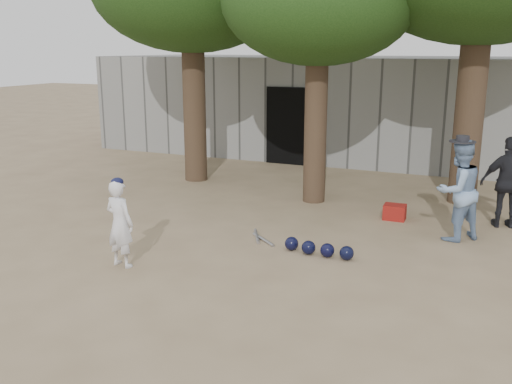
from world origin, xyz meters
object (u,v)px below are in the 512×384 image
at_px(boy_player, 120,224).
at_px(red_bag, 395,212).
at_px(spectator_dark, 509,182).
at_px(spectator_blue, 458,190).

bearing_deg(boy_player, red_bag, -121.56).
relative_size(spectator_dark, red_bag, 4.09).
distance_m(spectator_blue, spectator_dark, 1.39).
height_order(boy_player, spectator_dark, spectator_dark).
bearing_deg(red_bag, spectator_dark, 10.04).
bearing_deg(spectator_blue, boy_player, -10.01).
height_order(boy_player, spectator_blue, spectator_blue).
distance_m(spectator_blue, red_bag, 1.59).
relative_size(boy_player, spectator_dark, 0.79).
xyz_separation_m(boy_player, red_bag, (3.44, 4.15, -0.53)).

